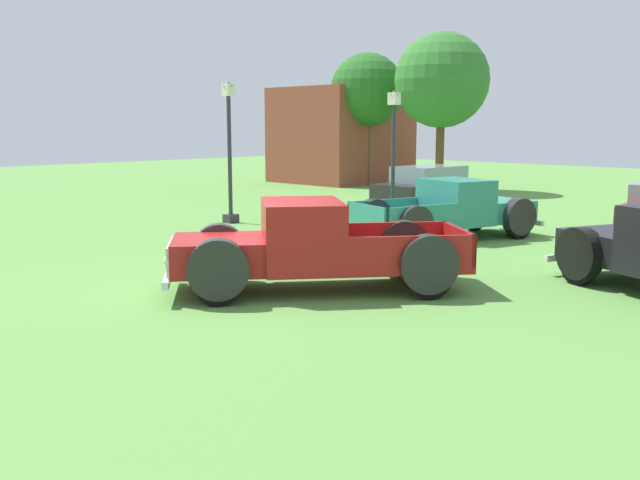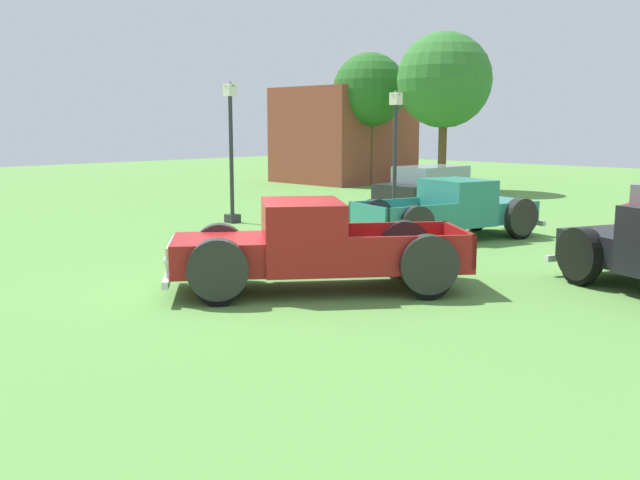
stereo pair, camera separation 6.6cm
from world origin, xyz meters
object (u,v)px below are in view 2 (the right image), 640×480
at_px(lamp_post_near, 395,153).
at_px(pickup_truck_behind_left, 459,210).
at_px(oak_tree_center, 370,90).
at_px(pickup_truck_foreground, 299,248).
at_px(lamp_post_far, 231,150).
at_px(oak_tree_east, 444,80).
at_px(sedan_distant_b, 433,186).

bearing_deg(lamp_post_near, pickup_truck_behind_left, -23.69).
distance_m(lamp_post_near, oak_tree_center, 13.01).
xyz_separation_m(pickup_truck_foreground, lamp_post_far, (-7.76, 4.61, 1.41)).
bearing_deg(lamp_post_far, lamp_post_near, 48.99).
height_order(pickup_truck_behind_left, lamp_post_far, lamp_post_far).
bearing_deg(lamp_post_near, oak_tree_center, 134.45).
relative_size(lamp_post_near, oak_tree_east, 0.57).
distance_m(lamp_post_far, oak_tree_east, 12.98).
height_order(lamp_post_near, lamp_post_far, lamp_post_far).
bearing_deg(pickup_truck_behind_left, oak_tree_center, 139.18).
bearing_deg(oak_tree_center, oak_tree_east, -2.09).
bearing_deg(lamp_post_far, pickup_truck_behind_left, 19.10).
distance_m(lamp_post_far, oak_tree_center, 14.22).
xyz_separation_m(pickup_truck_behind_left, lamp_post_far, (-6.47, -2.24, 1.44)).
bearing_deg(pickup_truck_foreground, lamp_post_near, 118.84).
bearing_deg(lamp_post_far, pickup_truck_foreground, -30.70).
relative_size(sedan_distant_b, oak_tree_center, 0.72).
height_order(pickup_truck_behind_left, sedan_distant_b, pickup_truck_behind_left).
distance_m(pickup_truck_behind_left, lamp_post_near, 3.81).
xyz_separation_m(pickup_truck_behind_left, lamp_post_near, (-3.27, 1.44, 1.32)).
distance_m(pickup_truck_foreground, lamp_post_near, 9.55).
xyz_separation_m(lamp_post_near, oak_tree_center, (-8.95, 9.12, 2.43)).
relative_size(sedan_distant_b, lamp_post_near, 1.15).
distance_m(sedan_distant_b, lamp_post_far, 7.57).
xyz_separation_m(sedan_distant_b, oak_tree_center, (-7.87, 5.67, 3.70)).
distance_m(pickup_truck_foreground, sedan_distant_b, 13.03).
relative_size(pickup_truck_behind_left, lamp_post_near, 1.35).
relative_size(pickup_truck_foreground, lamp_post_near, 1.34).
distance_m(pickup_truck_behind_left, oak_tree_center, 16.58).
bearing_deg(pickup_truck_behind_left, sedan_distant_b, 131.69).
relative_size(lamp_post_far, oak_tree_center, 0.66).
height_order(pickup_truck_foreground, lamp_post_near, lamp_post_near).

